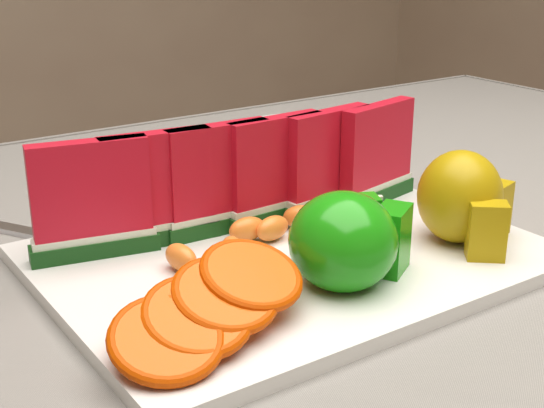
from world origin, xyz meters
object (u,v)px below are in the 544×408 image
at_px(pear_cluster, 463,199).
at_px(side_plate, 301,131).
at_px(platter, 290,257).
at_px(apple_cluster, 349,240).

height_order(pear_cluster, side_plate, pear_cluster).
bearing_deg(pear_cluster, platter, 153.48).
bearing_deg(side_plate, apple_cluster, -122.36).
bearing_deg(platter, apple_cluster, -87.48).
bearing_deg(apple_cluster, side_plate, 57.64).
xyz_separation_m(pear_cluster, side_plate, (0.13, 0.40, -0.05)).
relative_size(apple_cluster, side_plate, 0.58).
bearing_deg(platter, pear_cluster, -26.52).
bearing_deg(pear_cluster, apple_cluster, -178.19).
height_order(apple_cluster, pear_cluster, pear_cluster).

